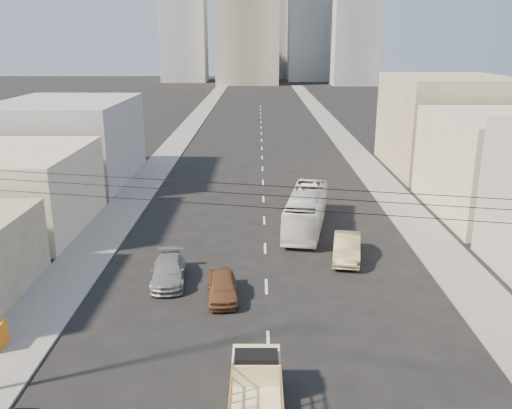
{
  "coord_description": "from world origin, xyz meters",
  "views": [
    {
      "loc": [
        -0.48,
        -14.44,
        13.53
      ],
      "look_at": [
        -0.61,
        18.75,
        3.5
      ],
      "focal_mm": 38.0,
      "sensor_mm": 36.0,
      "label": 1
    }
  ],
  "objects_px": {
    "flatbed_pickup": "(256,385)",
    "sedan_grey": "(169,271)",
    "sedan_brown": "(222,287)",
    "city_bus": "(306,210)",
    "sedan_tan": "(347,248)"
  },
  "relations": [
    {
      "from": "sedan_brown",
      "to": "city_bus",
      "type": "bearing_deg",
      "value": 59.05
    },
    {
      "from": "city_bus",
      "to": "sedan_grey",
      "type": "relative_size",
      "value": 2.21
    },
    {
      "from": "sedan_tan",
      "to": "sedan_grey",
      "type": "xyz_separation_m",
      "value": [
        -10.95,
        -3.5,
        -0.11
      ]
    },
    {
      "from": "city_bus",
      "to": "sedan_tan",
      "type": "distance_m",
      "value": 6.52
    },
    {
      "from": "sedan_brown",
      "to": "sedan_grey",
      "type": "distance_m",
      "value": 3.89
    },
    {
      "from": "sedan_brown",
      "to": "sedan_grey",
      "type": "xyz_separation_m",
      "value": [
        -3.27,
        2.11,
        -0.01
      ]
    },
    {
      "from": "flatbed_pickup",
      "to": "sedan_grey",
      "type": "height_order",
      "value": "flatbed_pickup"
    },
    {
      "from": "city_bus",
      "to": "sedan_tan",
      "type": "xyz_separation_m",
      "value": [
        2.12,
        -6.13,
        -0.64
      ]
    },
    {
      "from": "city_bus",
      "to": "sedan_grey",
      "type": "distance_m",
      "value": 13.08
    },
    {
      "from": "flatbed_pickup",
      "to": "sedan_grey",
      "type": "distance_m",
      "value": 12.63
    },
    {
      "from": "sedan_tan",
      "to": "sedan_grey",
      "type": "distance_m",
      "value": 11.49
    },
    {
      "from": "city_bus",
      "to": "sedan_tan",
      "type": "relative_size",
      "value": 2.15
    },
    {
      "from": "flatbed_pickup",
      "to": "sedan_brown",
      "type": "height_order",
      "value": "flatbed_pickup"
    },
    {
      "from": "sedan_brown",
      "to": "sedan_grey",
      "type": "bearing_deg",
      "value": 141.62
    },
    {
      "from": "flatbed_pickup",
      "to": "sedan_brown",
      "type": "xyz_separation_m",
      "value": [
        -1.89,
        9.41,
        -0.41
      ]
    }
  ]
}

